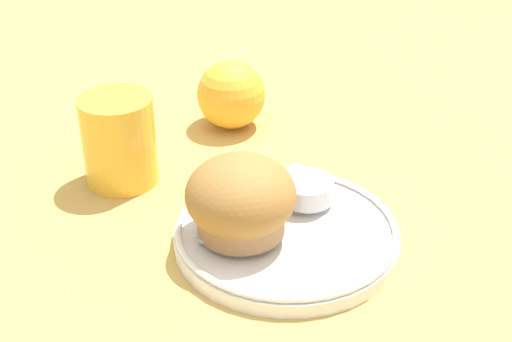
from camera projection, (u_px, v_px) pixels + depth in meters
name	position (u px, v px, depth m)	size (l,w,h in m)	color
ground_plane	(289.00, 245.00, 0.66)	(3.00, 3.00, 0.00)	tan
plate	(289.00, 233.00, 0.66)	(0.21, 0.21, 0.02)	white
muffin	(241.00, 199.00, 0.63)	(0.10, 0.10, 0.07)	#9E7047
cream_ramekin	(307.00, 189.00, 0.69)	(0.05, 0.05, 0.02)	silver
berry_pair	(253.00, 193.00, 0.69)	(0.03, 0.01, 0.01)	#B7192D
butter_knife	(256.00, 201.00, 0.69)	(0.15, 0.08, 0.00)	#B7B7BC
orange_fruit	(231.00, 95.00, 0.85)	(0.08, 0.08, 0.08)	#F4A82D
juice_glass	(119.00, 140.00, 0.74)	(0.08, 0.08, 0.10)	gold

